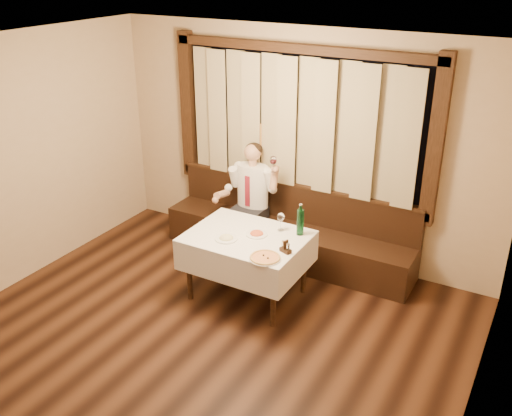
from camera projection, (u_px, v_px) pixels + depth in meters
The scene contains 10 objects.
room at pixel (207, 195), 5.25m from camera, with size 5.01×6.01×2.81m.
banquette at pixel (288, 234), 7.13m from camera, with size 3.20×0.61×0.94m.
dining_table at pixel (247, 244), 6.18m from camera, with size 1.27×0.97×0.76m.
pizza at pixel (265, 258), 5.66m from camera, with size 0.32×0.32×0.03m.
pasta_red at pixel (257, 232), 6.13m from camera, with size 0.23×0.23×0.08m.
pasta_cream at pixel (226, 236), 6.04m from camera, with size 0.24×0.24×0.08m.
green_bottle at pixel (300, 222), 6.09m from camera, with size 0.08×0.08×0.36m.
table_wine_glass at pixel (281, 218), 6.17m from camera, with size 0.08×0.08×0.21m.
cruet_caddy at pixel (286, 248), 5.77m from camera, with size 0.14×0.10×0.13m.
seated_man at pixel (250, 191), 7.07m from camera, with size 0.78×0.59×1.42m.
Camera 1 is at (2.76, -3.02, 3.56)m, focal length 40.00 mm.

